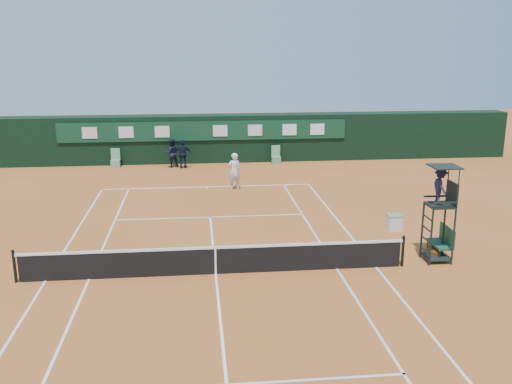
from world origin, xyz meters
TOP-DOWN VIEW (x-y plane):
  - ground at (0.00, 0.00)m, footprint 90.00×90.00m
  - court_lines at (0.00, 0.00)m, footprint 11.05×23.85m
  - tennis_net at (0.00, 0.00)m, footprint 12.90×0.10m
  - back_wall at (0.00, 18.74)m, footprint 40.00×1.65m
  - linesman_chair_left at (-5.50, 17.48)m, footprint 0.55×0.50m
  - linesman_chair_right at (4.50, 17.48)m, footprint 0.55×0.50m
  - umpire_chair at (7.74, 0.36)m, footprint 0.96×0.95m
  - player_bench at (8.18, 0.81)m, footprint 0.55×1.20m
  - tennis_bag at (7.80, 0.75)m, footprint 0.56×0.89m
  - cooler at (7.45, 3.86)m, footprint 0.57×0.57m
  - tennis_ball at (4.38, 6.95)m, footprint 0.07×0.07m
  - player at (1.41, 11.26)m, footprint 0.80×0.63m
  - ball_kid_left at (-2.04, 17.15)m, footprint 0.99×0.85m
  - ball_kid_right at (-1.34, 16.74)m, footprint 1.06×0.51m

SIDE VIEW (x-z plane):
  - ground at x=0.00m, z-range 0.00..0.00m
  - court_lines at x=0.00m, z-range 0.00..0.01m
  - tennis_ball at x=4.38m, z-range 0.00..0.07m
  - tennis_bag at x=7.80m, z-range 0.00..0.31m
  - linesman_chair_left at x=-5.50m, z-range -0.26..0.89m
  - linesman_chair_right at x=4.50m, z-range -0.26..0.89m
  - cooler at x=7.45m, z-range 0.00..0.65m
  - tennis_net at x=0.00m, z-range -0.04..1.06m
  - player_bench at x=8.18m, z-range 0.05..1.15m
  - ball_kid_left at x=-2.04m, z-range 0.00..1.76m
  - ball_kid_right at x=-1.34m, z-range 0.00..1.76m
  - player at x=1.41m, z-range 0.00..1.93m
  - back_wall at x=0.00m, z-range 0.01..3.01m
  - umpire_chair at x=7.74m, z-range 0.75..4.17m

